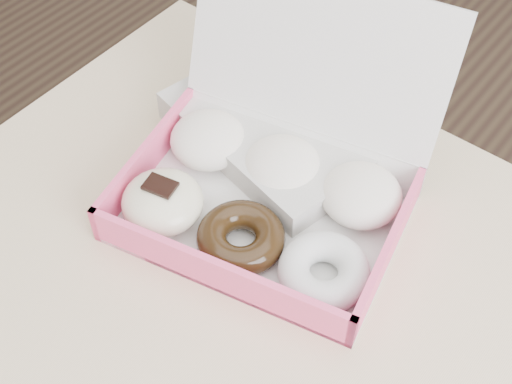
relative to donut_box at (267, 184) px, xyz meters
The scene contains 2 objects.
donut_box is the anchor object (origin of this frame).
newspapers 0.12m from the donut_box, 115.65° to the left, with size 0.27×0.22×0.04m, color beige.
Camera 1 is at (0.10, -0.29, 1.44)m, focal length 50.00 mm.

